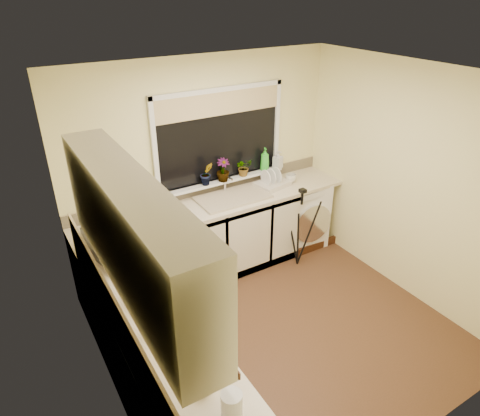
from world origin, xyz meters
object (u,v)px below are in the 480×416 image
(cup_back, at_px, (291,178))
(cup_left, at_px, (205,380))
(kettle, at_px, (147,290))
(dish_rack, at_px, (272,184))
(plant_b, at_px, (207,174))
(plant_d, at_px, (244,167))
(microwave, at_px, (116,244))
(soap_bottle_green, at_px, (265,159))
(steel_jar, at_px, (157,324))
(washing_machine, at_px, (297,212))
(laptop, at_px, (155,214))
(tripod, at_px, (300,228))
(soap_bottle_clear, at_px, (278,159))
(glass_jug, at_px, (232,406))
(plant_c, at_px, (223,170))

(cup_back, height_order, cup_left, cup_back)
(kettle, height_order, dish_rack, kettle)
(kettle, distance_m, plant_b, 1.85)
(plant_d, bearing_deg, cup_back, -18.15)
(microwave, height_order, cup_left, microwave)
(cup_back, bearing_deg, soap_bottle_green, 144.26)
(steel_jar, xyz_separation_m, soap_bottle_green, (2.09, 1.74, 0.23))
(washing_machine, bearing_deg, laptop, -174.23)
(dish_rack, xyz_separation_m, steel_jar, (-2.09, -1.57, 0.03))
(tripod, bearing_deg, soap_bottle_clear, 98.38)
(soap_bottle_clear, bearing_deg, plant_b, 179.63)
(dish_rack, distance_m, microwave, 2.12)
(laptop, distance_m, dish_rack, 1.51)
(glass_jug, relative_size, plant_d, 0.85)
(dish_rack, bearing_deg, plant_c, 154.50)
(tripod, bearing_deg, washing_machine, 70.94)
(glass_jug, height_order, steel_jar, glass_jug)
(laptop, bearing_deg, soap_bottle_green, -12.17)
(glass_jug, bearing_deg, plant_b, 65.26)
(dish_rack, distance_m, cup_back, 0.27)
(soap_bottle_clear, bearing_deg, tripod, -97.84)
(soap_bottle_clear, bearing_deg, cup_left, -133.56)
(washing_machine, bearing_deg, soap_bottle_clear, 147.48)
(steel_jar, distance_m, cup_left, 0.60)
(microwave, bearing_deg, plant_b, -80.14)
(kettle, relative_size, plant_b, 0.70)
(washing_machine, xyz_separation_m, glass_jug, (-2.39, -2.41, 0.55))
(washing_machine, distance_m, glass_jug, 3.44)
(microwave, bearing_deg, kettle, 163.96)
(dish_rack, bearing_deg, soap_bottle_clear, 28.87)
(tripod, height_order, glass_jug, glass_jug)
(washing_machine, relative_size, steel_jar, 7.38)
(plant_c, bearing_deg, microwave, -155.40)
(plant_d, bearing_deg, kettle, -141.38)
(laptop, xyz_separation_m, glass_jug, (-0.48, -2.38, 0.02))
(laptop, xyz_separation_m, plant_d, (1.20, 0.21, 0.19))
(washing_machine, distance_m, dish_rack, 0.64)
(washing_machine, height_order, plant_c, plant_c)
(soap_bottle_green, xyz_separation_m, cup_left, (-2.02, -2.33, -0.24))
(steel_jar, height_order, plant_d, plant_d)
(dish_rack, relative_size, glass_jug, 2.15)
(cup_left, bearing_deg, cup_back, 43.18)
(steel_jar, bearing_deg, tripod, 27.02)
(microwave, distance_m, soap_bottle_green, 2.17)
(plant_d, bearing_deg, glass_jug, -123.03)
(microwave, distance_m, plant_c, 1.62)
(washing_machine, bearing_deg, cup_left, -133.59)
(soap_bottle_green, height_order, cup_left, soap_bottle_green)
(tripod, distance_m, microwave, 2.22)
(plant_c, height_order, soap_bottle_green, soap_bottle_green)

